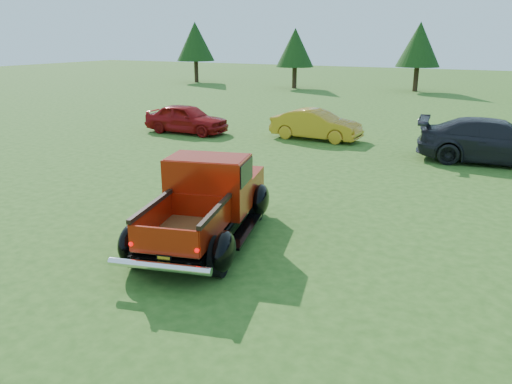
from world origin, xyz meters
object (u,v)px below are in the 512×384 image
(tree_west, at_px, (295,48))
(show_car_yellow, at_px, (316,125))
(tree_mid_left, at_px, (419,45))
(show_car_grey, at_px, (496,141))
(tree_far_west, at_px, (195,42))
(pickup_truck, at_px, (209,198))
(show_car_red, at_px, (186,119))

(tree_west, xyz_separation_m, show_car_yellow, (8.92, -18.61, -2.52))
(tree_west, xyz_separation_m, tree_mid_left, (9.00, 2.00, 0.27))
(tree_mid_left, xyz_separation_m, show_car_yellow, (-0.08, -20.61, -2.79))
(tree_mid_left, distance_m, show_car_grey, 22.69)
(tree_far_west, xyz_separation_m, tree_west, (10.00, -1.00, -0.41))
(pickup_truck, height_order, show_car_red, pickup_truck)
(show_car_yellow, bearing_deg, tree_far_west, 45.14)
(tree_west, xyz_separation_m, show_car_grey, (15.50, -19.58, -2.40))
(tree_west, distance_m, show_car_yellow, 20.79)
(show_car_red, bearing_deg, tree_west, 8.38)
(tree_mid_left, height_order, show_car_red, tree_mid_left)
(tree_far_west, bearing_deg, pickup_truck, -55.67)
(tree_far_west, bearing_deg, tree_west, -5.71)
(tree_far_west, relative_size, pickup_truck, 1.09)
(tree_far_west, xyz_separation_m, show_car_red, (13.50, -20.83, -2.90))
(show_car_red, bearing_deg, show_car_yellow, -78.91)
(tree_west, bearing_deg, show_car_grey, -51.63)
(tree_mid_left, xyz_separation_m, pickup_truck, (1.55, -31.09, -2.59))
(show_car_grey, bearing_deg, tree_west, 32.27)
(tree_west, bearing_deg, tree_mid_left, 12.53)
(tree_far_west, height_order, show_car_yellow, tree_far_west)
(tree_mid_left, distance_m, show_car_red, 22.68)
(tree_mid_left, distance_m, show_car_yellow, 20.80)
(pickup_truck, xyz_separation_m, show_car_yellow, (-1.63, 10.48, -0.20))
(show_car_red, height_order, show_car_grey, show_car_grey)
(tree_far_west, relative_size, show_car_grey, 1.06)
(tree_far_west, distance_m, tree_mid_left, 19.03)
(tree_west, height_order, show_car_yellow, tree_west)
(tree_west, height_order, tree_mid_left, tree_mid_left)
(tree_mid_left, height_order, pickup_truck, tree_mid_left)
(pickup_truck, relative_size, show_car_yellow, 1.32)
(show_car_yellow, bearing_deg, pickup_truck, -170.00)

